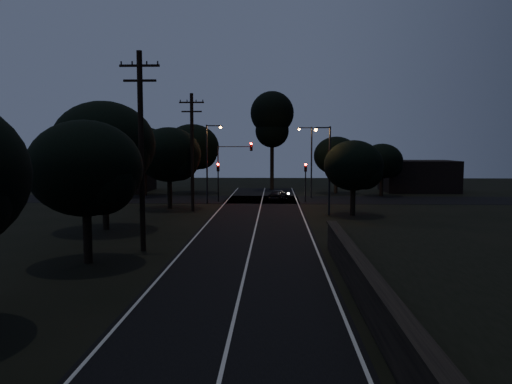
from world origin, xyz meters
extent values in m
plane|color=black|center=(0.00, 0.00, 0.00)|extent=(160.00, 160.00, 0.00)
cube|color=black|center=(0.00, 22.00, 0.01)|extent=(8.00, 70.00, 0.02)
cube|color=black|center=(0.00, 42.00, 0.01)|extent=(60.00, 8.00, 0.02)
cube|color=beige|center=(0.00, 22.00, 0.03)|extent=(0.12, 70.00, 0.01)
cube|color=beige|center=(-3.75, 22.00, 0.03)|extent=(0.12, 70.00, 0.01)
cube|color=beige|center=(3.75, 22.00, 0.03)|extent=(0.12, 70.00, 0.01)
cube|color=black|center=(4.60, 3.00, 0.75)|extent=(0.40, 26.00, 1.50)
cube|color=black|center=(4.60, 3.00, 1.55)|extent=(0.55, 26.00, 0.10)
cube|color=black|center=(8.00, 3.00, 0.60)|extent=(6.50, 26.00, 1.20)
cylinder|color=black|center=(-6.00, 15.00, 5.50)|extent=(0.30, 0.30, 11.00)
cube|color=black|center=(-6.00, 15.00, 10.20)|extent=(2.20, 0.12, 0.12)
cube|color=black|center=(-6.00, 15.00, 9.40)|extent=(1.80, 0.12, 0.12)
cylinder|color=black|center=(-6.00, 32.00, 5.25)|extent=(0.30, 0.30, 10.50)
cube|color=black|center=(-6.00, 32.00, 9.70)|extent=(2.20, 0.12, 0.12)
cube|color=black|center=(-6.00, 32.00, 8.90)|extent=(1.80, 0.12, 0.12)
cylinder|color=black|center=(-8.00, 12.00, 1.32)|extent=(0.44, 0.44, 2.65)
ellipsoid|color=black|center=(-8.00, 12.00, 4.76)|extent=(5.62, 5.62, 4.78)
sphere|color=black|center=(-7.02, 11.44, 4.19)|extent=(3.37, 3.37, 3.37)
cylinder|color=black|center=(-10.50, 22.00, 1.64)|extent=(0.44, 0.44, 3.29)
ellipsoid|color=black|center=(-10.50, 22.00, 5.94)|extent=(7.09, 7.09, 6.03)
sphere|color=black|center=(-9.26, 21.29, 5.24)|extent=(4.26, 4.26, 4.26)
cylinder|color=black|center=(-8.50, 34.00, 1.41)|extent=(0.44, 0.44, 2.81)
ellipsoid|color=black|center=(-8.50, 34.00, 5.06)|extent=(6.00, 6.00, 5.10)
sphere|color=black|center=(-7.45, 33.40, 4.46)|extent=(3.60, 3.60, 3.60)
cylinder|color=black|center=(-9.00, 50.00, 1.59)|extent=(0.44, 0.44, 3.17)
ellipsoid|color=black|center=(-9.00, 50.00, 5.72)|extent=(6.80, 6.80, 5.78)
sphere|color=black|center=(-7.81, 49.32, 5.04)|extent=(4.08, 4.08, 4.08)
cylinder|color=black|center=(-14.00, 46.00, 1.51)|extent=(0.44, 0.44, 3.02)
ellipsoid|color=black|center=(-14.00, 46.00, 5.40)|extent=(6.36, 6.36, 5.40)
sphere|color=black|center=(-12.89, 45.36, 4.77)|extent=(3.81, 3.81, 3.81)
cylinder|color=black|center=(9.00, 50.00, 1.29)|extent=(0.44, 0.44, 2.59)
ellipsoid|color=black|center=(9.00, 50.00, 4.68)|extent=(5.57, 5.57, 4.73)
sphere|color=black|center=(9.97, 49.44, 4.12)|extent=(3.34, 3.34, 3.34)
cylinder|color=black|center=(14.00, 47.00, 1.14)|extent=(0.44, 0.44, 2.27)
ellipsoid|color=black|center=(14.00, 47.00, 4.09)|extent=(4.85, 4.85, 4.12)
sphere|color=black|center=(14.85, 46.51, 3.61)|extent=(2.91, 2.91, 2.91)
cylinder|color=black|center=(8.00, 30.00, 1.18)|extent=(0.44, 0.44, 2.36)
ellipsoid|color=black|center=(8.00, 30.00, 4.23)|extent=(5.00, 5.00, 4.25)
sphere|color=black|center=(8.87, 29.50, 3.73)|extent=(3.00, 3.00, 3.00)
cylinder|color=black|center=(1.00, 55.00, 3.62)|extent=(0.50, 0.50, 7.24)
sphere|color=black|center=(1.00, 55.00, 10.27)|extent=(5.79, 5.79, 5.79)
sphere|color=black|center=(1.00, 55.00, 7.90)|extent=(4.48, 4.48, 4.48)
cube|color=black|center=(-20.00, 52.00, 2.20)|extent=(10.00, 8.00, 4.40)
cube|color=black|center=(20.00, 53.00, 2.00)|extent=(9.00, 7.00, 4.00)
cylinder|color=black|center=(-4.60, 40.00, 1.60)|extent=(0.12, 0.12, 3.20)
cube|color=black|center=(-4.60, 40.00, 3.65)|extent=(0.28, 0.22, 0.90)
sphere|color=#FF0705|center=(-4.60, 39.87, 3.95)|extent=(0.22, 0.22, 0.22)
cylinder|color=black|center=(4.60, 40.00, 1.60)|extent=(0.12, 0.12, 3.20)
cube|color=black|center=(4.60, 40.00, 3.65)|extent=(0.28, 0.22, 0.90)
sphere|color=#FF0705|center=(4.60, 39.87, 3.95)|extent=(0.22, 0.22, 0.22)
cylinder|color=black|center=(-4.60, 40.00, 2.50)|extent=(0.12, 0.12, 5.00)
cube|color=black|center=(-1.10, 40.00, 5.80)|extent=(0.28, 0.22, 0.90)
sphere|color=#FF0705|center=(-1.10, 39.87, 6.10)|extent=(0.22, 0.22, 0.22)
cube|color=black|center=(-2.85, 40.00, 5.80)|extent=(3.50, 0.08, 0.08)
cylinder|color=black|center=(-5.50, 38.00, 4.00)|extent=(0.16, 0.16, 8.00)
cube|color=black|center=(-4.80, 38.00, 7.90)|extent=(1.40, 0.10, 0.10)
cube|color=black|center=(-4.10, 38.00, 7.85)|extent=(0.35, 0.22, 0.12)
sphere|color=orange|center=(-4.10, 38.00, 7.75)|extent=(0.26, 0.26, 0.26)
cylinder|color=black|center=(5.50, 44.00, 4.00)|extent=(0.16, 0.16, 8.00)
cube|color=black|center=(4.80, 44.00, 7.90)|extent=(1.40, 0.10, 0.10)
cube|color=black|center=(4.10, 44.00, 7.85)|extent=(0.35, 0.22, 0.12)
sphere|color=orange|center=(4.10, 44.00, 7.75)|extent=(0.26, 0.26, 0.26)
cylinder|color=black|center=(6.00, 30.00, 3.75)|extent=(0.16, 0.16, 7.50)
cube|color=black|center=(5.40, 30.00, 7.40)|extent=(1.20, 0.10, 0.10)
cube|color=black|center=(4.80, 30.00, 7.35)|extent=(0.35, 0.22, 0.12)
sphere|color=orange|center=(4.80, 30.00, 7.25)|extent=(0.26, 0.26, 0.26)
imported|color=black|center=(1.79, 41.22, 0.61)|extent=(2.49, 3.84, 1.22)
camera|label=1|loc=(1.36, -12.31, 5.84)|focal=35.00mm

